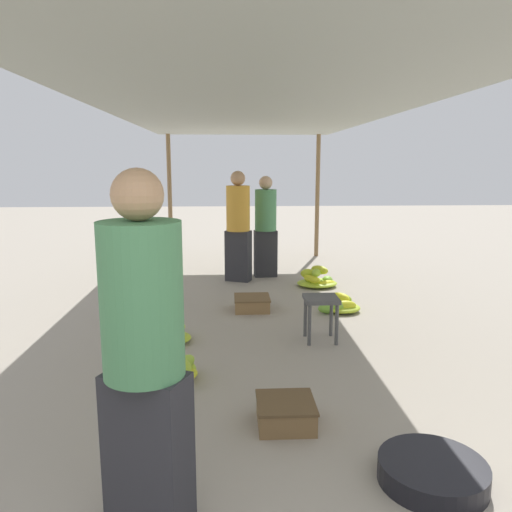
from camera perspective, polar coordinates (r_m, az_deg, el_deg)
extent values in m
cylinder|color=olive|center=(9.68, -9.82, 6.68)|extent=(0.08, 0.08, 2.33)
cylinder|color=olive|center=(9.76, 7.03, 6.78)|extent=(0.08, 0.08, 2.33)
cube|color=#9EA399|center=(5.76, -0.29, 16.22)|extent=(3.23, 8.14, 0.04)
cube|color=#2D2D33|center=(2.61, -12.18, -21.34)|extent=(0.44, 0.36, 0.82)
cylinder|color=#4C8C59|center=(2.30, -12.91, -4.92)|extent=(0.49, 0.49, 0.71)
sphere|color=tan|center=(2.23, -13.40, 6.85)|extent=(0.23, 0.23, 0.23)
cube|color=#4C4C4C|center=(5.08, 7.46, -4.89)|extent=(0.34, 0.34, 0.04)
cylinder|color=#4C4C4C|center=(5.00, 6.13, -7.87)|extent=(0.04, 0.04, 0.42)
cylinder|color=#4C4C4C|center=(5.05, 9.21, -7.76)|extent=(0.04, 0.04, 0.42)
cylinder|color=#4C4C4C|center=(5.26, 5.66, -6.94)|extent=(0.04, 0.04, 0.42)
cylinder|color=#4C4C4C|center=(5.30, 8.59, -6.85)|extent=(0.04, 0.04, 0.42)
cylinder|color=black|center=(3.22, 19.51, -22.26)|extent=(0.61, 0.61, 0.13)
ellipsoid|color=yellow|center=(4.43, -10.38, -12.35)|extent=(0.27, 0.28, 0.14)
ellipsoid|color=#95C031|center=(4.28, -8.44, -12.19)|extent=(0.26, 0.33, 0.14)
ellipsoid|color=#ABC92E|center=(4.44, -8.19, -12.41)|extent=(0.29, 0.28, 0.12)
ellipsoid|color=#80B835|center=(4.31, -9.53, -12.67)|extent=(0.18, 0.31, 0.12)
ellipsoid|color=#A3C62F|center=(4.21, -8.58, -12.46)|extent=(0.25, 0.29, 0.14)
ellipsoid|color=yellow|center=(4.33, -9.34, -13.15)|extent=(0.39, 0.34, 0.10)
ellipsoid|color=yellow|center=(5.13, -10.52, -8.15)|extent=(0.30, 0.27, 0.10)
ellipsoid|color=#BACF2B|center=(5.22, -9.51, -7.78)|extent=(0.33, 0.25, 0.13)
ellipsoid|color=#B7CE2B|center=(5.13, -10.09, -8.03)|extent=(0.27, 0.15, 0.11)
ellipsoid|color=#A2C52F|center=(5.20, -11.67, -8.61)|extent=(0.34, 0.31, 0.13)
ellipsoid|color=#7BB536|center=(5.29, -8.95, -8.48)|extent=(0.16, 0.27, 0.14)
ellipsoid|color=#B1CB2C|center=(5.17, -9.97, -9.22)|extent=(0.46, 0.40, 0.10)
ellipsoid|color=yellow|center=(6.12, 10.08, -5.60)|extent=(0.30, 0.14, 0.13)
ellipsoid|color=#75B337|center=(6.10, 8.49, -5.93)|extent=(0.31, 0.14, 0.13)
ellipsoid|color=#9DC330|center=(6.26, 9.58, -4.75)|extent=(0.31, 0.30, 0.13)
ellipsoid|color=yellow|center=(6.28, 10.01, -5.39)|extent=(0.25, 0.24, 0.12)
ellipsoid|color=#85B934|center=(6.10, 9.17, -5.70)|extent=(0.23, 0.17, 0.15)
ellipsoid|color=yellow|center=(6.23, 9.65, -4.74)|extent=(0.26, 0.28, 0.13)
ellipsoid|color=#7FB735|center=(6.33, 9.46, -5.16)|extent=(0.29, 0.28, 0.15)
ellipsoid|color=#ACC92D|center=(6.21, 9.68, -5.83)|extent=(0.47, 0.41, 0.10)
ellipsoid|color=#BDD02A|center=(7.41, 6.01, -2.01)|extent=(0.25, 0.16, 0.14)
ellipsoid|color=yellow|center=(7.32, 6.49, -2.69)|extent=(0.19, 0.31, 0.10)
ellipsoid|color=#9BC230|center=(7.35, 6.92, -1.90)|extent=(0.22, 0.30, 0.11)
ellipsoid|color=yellow|center=(7.34, 8.00, -3.17)|extent=(0.36, 0.30, 0.10)
ellipsoid|color=#7CB636|center=(7.48, 8.15, -2.82)|extent=(0.23, 0.26, 0.15)
ellipsoid|color=#C7D428|center=(7.42, 7.29, -1.58)|extent=(0.29, 0.32, 0.13)
ellipsoid|color=yellow|center=(7.29, 6.40, -2.62)|extent=(0.29, 0.34, 0.10)
ellipsoid|color=#A8C82E|center=(7.42, 6.99, -3.09)|extent=(0.59, 0.51, 0.10)
cube|color=brown|center=(3.61, 3.41, -17.60)|extent=(0.38, 0.38, 0.16)
cube|color=brown|center=(3.57, 3.42, -16.36)|extent=(0.40, 0.40, 0.02)
cube|color=olive|center=(6.19, -0.46, -5.52)|extent=(0.42, 0.42, 0.15)
cube|color=brown|center=(6.17, -0.46, -4.77)|extent=(0.44, 0.44, 0.02)
cube|color=#2D2D33|center=(7.66, -2.03, 0.01)|extent=(0.42, 0.33, 0.78)
cylinder|color=gold|center=(7.56, -2.06, 5.46)|extent=(0.47, 0.47, 0.68)
sphere|color=tan|center=(7.54, -2.09, 8.87)|extent=(0.22, 0.22, 0.22)
cube|color=#2D2D33|center=(7.96, 1.09, 0.28)|extent=(0.37, 0.23, 0.74)
cylinder|color=#4C8C59|center=(7.87, 1.11, 5.26)|extent=(0.37, 0.37, 0.65)
sphere|color=tan|center=(7.84, 1.12, 8.37)|extent=(0.21, 0.21, 0.21)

